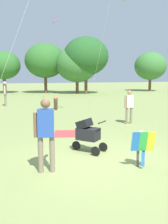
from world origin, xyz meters
TOP-DOWN VIEW (x-y plane):
  - ground_plane at (0.00, 0.00)m, footprint 120.00×120.00m
  - treeline_distant at (2.73, 24.82)m, footprint 28.13×7.65m
  - child_with_butterfly_kite at (0.86, -0.67)m, footprint 0.60×0.41m
  - person_adult_flyer at (-1.49, -0.36)m, footprint 0.64×0.54m
  - stroller at (-0.07, 0.96)m, footprint 0.97×0.98m
  - person_couple_left at (3.12, 4.77)m, footprint 0.51×0.25m
  - person_kid_running at (-2.61, 13.49)m, footprint 0.26×0.58m
  - picnic_blanket at (-0.05, 3.46)m, footprint 1.44×1.45m

SIDE VIEW (x-z plane):
  - ground_plane at x=0.00m, z-range 0.00..0.00m
  - picnic_blanket at x=-0.05m, z-range 0.00..0.02m
  - child_with_butterfly_kite at x=0.86m, z-range 0.10..1.07m
  - stroller at x=-0.07m, z-range 0.09..1.12m
  - person_couple_left at x=3.12m, z-range 0.14..1.72m
  - person_kid_running at x=-2.61m, z-range 0.16..1.96m
  - person_adult_flyer at x=-1.49m, z-range 0.14..2.01m
  - treeline_distant at x=2.73m, z-range 0.39..7.00m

